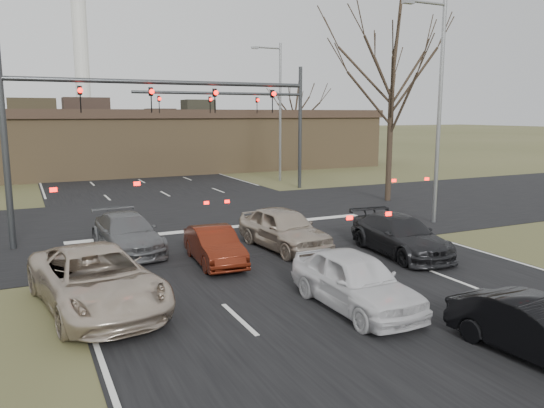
{
  "coord_description": "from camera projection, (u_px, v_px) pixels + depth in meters",
  "views": [
    {
      "loc": [
        -8.05,
        -8.4,
        4.96
      ],
      "look_at": [
        -0.58,
        7.26,
        2.0
      ],
      "focal_mm": 35.0,
      "sensor_mm": 36.0,
      "label": 1
    }
  ],
  "objects": [
    {
      "name": "tree_right_far",
      "position": [
        295.0,
        91.0,
        48.06
      ],
      "size": [
        5.4,
        5.4,
        9.0
      ],
      "color": "black",
      "rests_on": "ground"
    },
    {
      "name": "ground",
      "position": [
        436.0,
        341.0,
        11.73
      ],
      "size": [
        360.0,
        360.0,
        0.0
      ],
      "primitive_type": "plane",
      "color": "#464826",
      "rests_on": "ground"
    },
    {
      "name": "car_charcoal_sedan",
      "position": [
        400.0,
        235.0,
        18.85
      ],
      "size": [
        2.36,
        4.88,
        1.37
      ],
      "primitive_type": "imported",
      "rotation": [
        0.0,
        0.0,
        -0.09
      ],
      "color": "black",
      "rests_on": "ground"
    },
    {
      "name": "car_white_sedan",
      "position": [
        355.0,
        280.0,
        13.58
      ],
      "size": [
        1.78,
        4.37,
        1.48
      ],
      "primitive_type": "imported",
      "rotation": [
        0.0,
        0.0,
        0.01
      ],
      "color": "silver",
      "rests_on": "ground"
    },
    {
      "name": "road_main",
      "position": [
        92.0,
        155.0,
        65.11
      ],
      "size": [
        14.0,
        300.0,
        0.02
      ],
      "primitive_type": "cube",
      "color": "black",
      "rests_on": "ground"
    },
    {
      "name": "mast_arm_far",
      "position": [
        262.0,
        113.0,
        33.97
      ],
      "size": [
        11.12,
        0.24,
        8.0
      ],
      "color": "#383A3D",
      "rests_on": "ground"
    },
    {
      "name": "streetlight_right_near",
      "position": [
        437.0,
        99.0,
        23.43
      ],
      "size": [
        2.34,
        0.25,
        10.0
      ],
      "color": "gray",
      "rests_on": "ground"
    },
    {
      "name": "car_grey_ahead",
      "position": [
        127.0,
        233.0,
        19.23
      ],
      "size": [
        2.2,
        4.8,
        1.36
      ],
      "primitive_type": "imported",
      "rotation": [
        0.0,
        0.0,
        0.06
      ],
      "color": "slate",
      "rests_on": "ground"
    },
    {
      "name": "car_silver_ahead",
      "position": [
        284.0,
        228.0,
        19.58
      ],
      "size": [
        2.22,
        4.68,
        1.55
      ],
      "primitive_type": "imported",
      "rotation": [
        0.0,
        0.0,
        0.09
      ],
      "color": "#B0A18E",
      "rests_on": "ground"
    },
    {
      "name": "car_red_ahead",
      "position": [
        214.0,
        246.0,
        17.7
      ],
      "size": [
        1.51,
        3.77,
        1.22
      ],
      "primitive_type": "imported",
      "rotation": [
        0.0,
        0.0,
        -0.06
      ],
      "color": "#52180B",
      "rests_on": "ground"
    },
    {
      "name": "car_black_hatch",
      "position": [
        536.0,
        329.0,
        10.85
      ],
      "size": [
        1.64,
        3.79,
        1.21
      ],
      "primitive_type": "imported",
      "rotation": [
        0.0,
        0.0,
        0.1
      ],
      "color": "black",
      "rests_on": "ground"
    },
    {
      "name": "car_silver_suv",
      "position": [
        96.0,
        279.0,
        13.57
      ],
      "size": [
        3.31,
        5.88,
        1.55
      ],
      "primitive_type": "imported",
      "rotation": [
        0.0,
        0.0,
        0.14
      ],
      "color": "#BFAE9B",
      "rests_on": "ground"
    },
    {
      "name": "streetlight_right_far",
      "position": [
        278.0,
        105.0,
        38.77
      ],
      "size": [
        2.34,
        0.25,
        10.0
      ],
      "color": "gray",
      "rests_on": "ground"
    },
    {
      "name": "building",
      "position": [
        146.0,
        141.0,
        45.94
      ],
      "size": [
        42.4,
        10.4,
        5.3
      ],
      "color": "olive",
      "rests_on": "ground"
    },
    {
      "name": "tree_right_near",
      "position": [
        393.0,
        41.0,
        29.13
      ],
      "size": [
        6.9,
        6.9,
        11.5
      ],
      "color": "black",
      "rests_on": "ground"
    },
    {
      "name": "mast_arm_near",
      "position": [
        98.0,
        111.0,
        20.22
      ],
      "size": [
        12.12,
        0.24,
        8.0
      ],
      "color": "#383A3D",
      "rests_on": "ground"
    },
    {
      "name": "road_cross",
      "position": [
        213.0,
        220.0,
        25.07
      ],
      "size": [
        200.0,
        14.0,
        0.02
      ],
      "primitive_type": "cube",
      "color": "black",
      "rests_on": "ground"
    }
  ]
}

